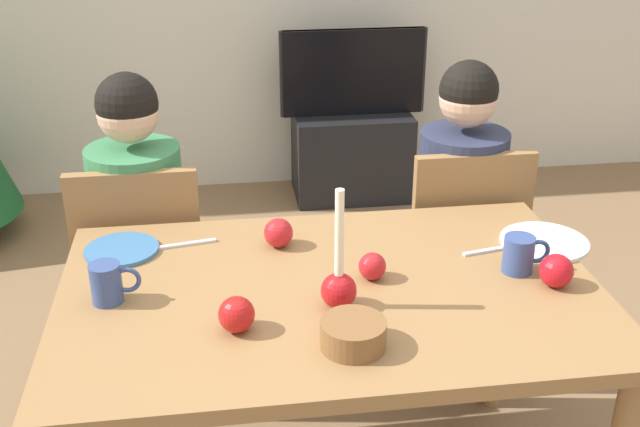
% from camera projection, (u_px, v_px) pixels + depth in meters
% --- Properties ---
extents(dining_table, '(1.40, 0.90, 0.75)m').
position_uv_depth(dining_table, '(331.00, 315.00, 2.03)').
color(dining_table, olive).
rests_on(dining_table, ground).
extents(chair_left, '(0.40, 0.40, 0.90)m').
position_uv_depth(chair_left, '(144.00, 269.00, 2.58)').
color(chair_left, olive).
rests_on(chair_left, ground).
extents(chair_right, '(0.40, 0.40, 0.90)m').
position_uv_depth(chair_right, '(459.00, 248.00, 2.71)').
color(chair_right, olive).
rests_on(chair_right, ground).
extents(person_left_child, '(0.30, 0.30, 1.17)m').
position_uv_depth(person_left_child, '(143.00, 250.00, 2.58)').
color(person_left_child, '#33384C').
rests_on(person_left_child, ground).
extents(person_right_child, '(0.30, 0.30, 1.17)m').
position_uv_depth(person_right_child, '(457.00, 230.00, 2.72)').
color(person_right_child, '#33384C').
rests_on(person_right_child, ground).
extents(tv_stand, '(0.64, 0.40, 0.48)m').
position_uv_depth(tv_stand, '(352.00, 155.00, 4.34)').
color(tv_stand, black).
rests_on(tv_stand, ground).
extents(tv, '(0.79, 0.05, 0.46)m').
position_uv_depth(tv, '(353.00, 72.00, 4.14)').
color(tv, black).
rests_on(tv, tv_stand).
extents(candle_centerpiece, '(0.09, 0.09, 0.32)m').
position_uv_depth(candle_centerpiece, '(339.00, 283.00, 1.89)').
color(candle_centerpiece, red).
rests_on(candle_centerpiece, dining_table).
extents(plate_left, '(0.21, 0.21, 0.01)m').
position_uv_depth(plate_left, '(122.00, 250.00, 2.18)').
color(plate_left, teal).
rests_on(plate_left, dining_table).
extents(plate_right, '(0.25, 0.25, 0.01)m').
position_uv_depth(plate_right, '(544.00, 242.00, 2.22)').
color(plate_right, silver).
rests_on(plate_right, dining_table).
extents(mug_left, '(0.13, 0.08, 0.10)m').
position_uv_depth(mug_left, '(108.00, 283.00, 1.92)').
color(mug_left, '#33477F').
rests_on(mug_left, dining_table).
extents(mug_right, '(0.13, 0.08, 0.10)m').
position_uv_depth(mug_right, '(520.00, 254.00, 2.06)').
color(mug_right, '#33477F').
rests_on(mug_right, dining_table).
extents(fork_left, '(0.18, 0.05, 0.01)m').
position_uv_depth(fork_left, '(185.00, 244.00, 2.21)').
color(fork_left, silver).
rests_on(fork_left, dining_table).
extents(fork_right, '(0.18, 0.05, 0.01)m').
position_uv_depth(fork_right, '(492.00, 250.00, 2.18)').
color(fork_right, silver).
rests_on(fork_right, dining_table).
extents(bowl_walnuts, '(0.15, 0.15, 0.07)m').
position_uv_depth(bowl_walnuts, '(353.00, 334.00, 1.75)').
color(bowl_walnuts, brown).
rests_on(bowl_walnuts, dining_table).
extents(apple_near_candle, '(0.08, 0.08, 0.08)m').
position_uv_depth(apple_near_candle, '(278.00, 233.00, 2.19)').
color(apple_near_candle, red).
rests_on(apple_near_candle, dining_table).
extents(apple_by_left_plate, '(0.09, 0.09, 0.09)m').
position_uv_depth(apple_by_left_plate, '(237.00, 314.00, 1.80)').
color(apple_by_left_plate, '#B01616').
rests_on(apple_by_left_plate, dining_table).
extents(apple_by_right_mug, '(0.09, 0.09, 0.09)m').
position_uv_depth(apple_by_right_mug, '(556.00, 271.00, 1.99)').
color(apple_by_right_mug, red).
rests_on(apple_by_right_mug, dining_table).
extents(apple_far_edge, '(0.07, 0.07, 0.07)m').
position_uv_depth(apple_far_edge, '(372.00, 266.00, 2.03)').
color(apple_far_edge, '#B41B21').
rests_on(apple_far_edge, dining_table).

